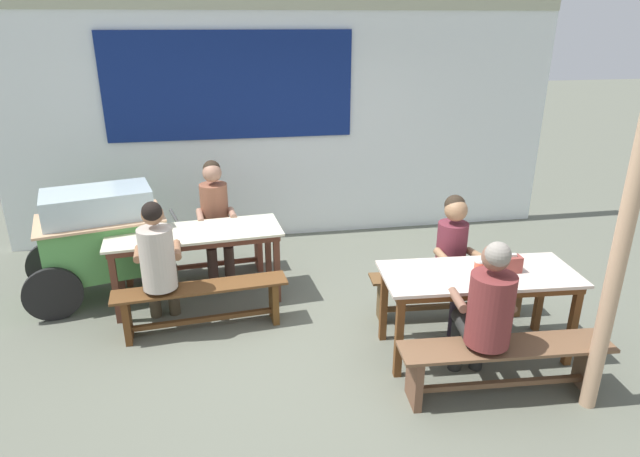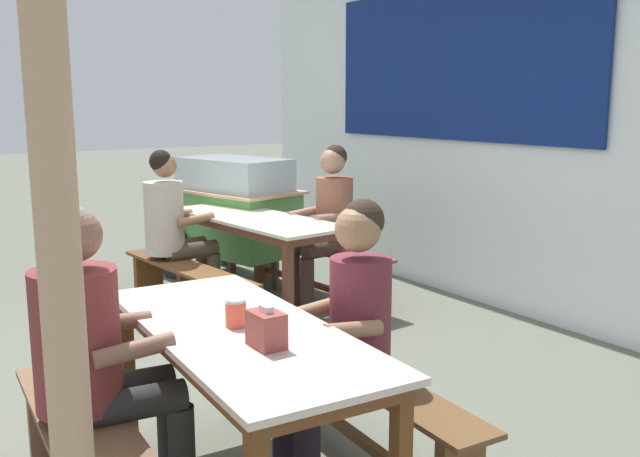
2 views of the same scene
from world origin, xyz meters
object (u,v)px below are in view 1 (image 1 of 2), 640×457
at_px(food_cart, 100,235).
at_px(tissue_box, 512,264).
at_px(person_near_front, 486,309).
at_px(person_center_facing, 215,213).
at_px(person_left_back_turned, 158,260).
at_px(bench_far_front, 202,301).
at_px(dining_table_far, 195,239).
at_px(condiment_jar, 479,267).
at_px(bench_far_back, 195,250).
at_px(bench_near_back, 450,289).
at_px(bench_near_front, 504,362).
at_px(wooden_support_post, 620,251).
at_px(person_right_near_table, 455,254).
at_px(dining_table_near, 478,281).

distance_m(food_cart, tissue_box, 4.00).
distance_m(person_near_front, person_center_facing, 3.16).
height_order(food_cart, person_left_back_turned, person_left_back_turned).
height_order(bench_far_front, person_left_back_turned, person_left_back_turned).
bearing_deg(dining_table_far, food_cart, 162.86).
distance_m(bench_far_front, food_cart, 1.42).
distance_m(bench_far_front, condiment_jar, 2.50).
height_order(dining_table_far, bench_far_back, dining_table_far).
relative_size(bench_near_back, person_left_back_turned, 1.22).
distance_m(dining_table_far, bench_far_front, 0.72).
bearing_deg(dining_table_far, bench_near_front, -40.17).
height_order(person_near_front, wooden_support_post, wooden_support_post).
relative_size(person_near_front, condiment_jar, 11.17).
relative_size(food_cart, person_center_facing, 1.28).
relative_size(bench_near_front, wooden_support_post, 0.65).
xyz_separation_m(food_cart, condiment_jar, (3.34, -1.68, 0.15)).
bearing_deg(food_cart, person_left_back_turned, -52.09).
relative_size(bench_far_front, person_left_back_turned, 1.23).
bearing_deg(bench_near_back, dining_table_far, 162.49).
relative_size(person_center_facing, condiment_jar, 11.32).
xyz_separation_m(dining_table_far, tissue_box, (2.65, -1.40, 0.15)).
xyz_separation_m(dining_table_far, person_right_near_table, (2.40, -0.85, 0.02)).
xyz_separation_m(dining_table_near, bench_near_back, (0.04, 0.61, -0.39)).
relative_size(food_cart, tissue_box, 10.49).
distance_m(dining_table_near, person_right_near_table, 0.53).
xyz_separation_m(bench_near_back, person_near_front, (-0.23, -1.14, 0.44)).
bearing_deg(person_left_back_turned, dining_table_far, 62.01).
xyz_separation_m(person_center_facing, condiment_jar, (2.17, -1.94, 0.08)).
bearing_deg(dining_table_near, person_near_front, -110.05).
xyz_separation_m(dining_table_far, wooden_support_post, (2.96, -2.19, 0.59)).
bearing_deg(person_near_front, person_center_facing, 128.97).
distance_m(bench_near_back, bench_near_front, 1.22).
bearing_deg(bench_near_back, person_right_near_table, -105.27).
xyz_separation_m(person_near_front, person_right_near_table, (0.21, 1.05, -0.03)).
relative_size(dining_table_near, bench_far_front, 1.04).
distance_m(bench_near_back, food_cart, 3.57).
distance_m(bench_near_front, person_left_back_turned, 3.03).
distance_m(food_cart, person_near_front, 3.85).
xyz_separation_m(dining_table_near, person_center_facing, (-2.18, 1.93, 0.06)).
bearing_deg(tissue_box, dining_table_near, 174.61).
height_order(bench_near_front, person_right_near_table, person_right_near_table).
bearing_deg(tissue_box, person_near_front, -132.46).
relative_size(tissue_box, condiment_jar, 1.38).
bearing_deg(condiment_jar, tissue_box, -3.26).
relative_size(person_center_facing, person_right_near_table, 1.06).
bearing_deg(tissue_box, food_cart, 154.89).
distance_m(condiment_jar, wooden_support_post, 1.10).
xyz_separation_m(person_right_near_table, tissue_box, (0.25, -0.55, 0.13)).
distance_m(person_right_near_table, wooden_support_post, 1.56).
bearing_deg(dining_table_near, food_cart, 153.50).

